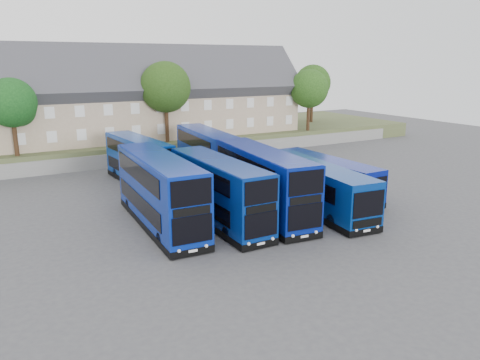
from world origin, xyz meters
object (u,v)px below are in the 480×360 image
at_px(dd_front_mid, 219,192).
at_px(tree_east, 310,90).
at_px(tree_mid, 166,89).
at_px(tree_far, 313,84).
at_px(tree_west, 13,105).
at_px(coach_east_a, 314,187).
at_px(dd_front_left, 160,193).

relative_size(dd_front_mid, tree_east, 1.40).
bearing_deg(tree_mid, tree_far, 14.04).
height_order(tree_mid, tree_east, tree_mid).
bearing_deg(tree_west, tree_far, 9.46).
bearing_deg(tree_mid, coach_east_a, -83.26).
distance_m(coach_east_a, tree_far, 38.63).
relative_size(coach_east_a, tree_west, 1.72).
bearing_deg(tree_west, dd_front_left, -71.34).
relative_size(coach_east_a, tree_far, 1.52).
relative_size(coach_east_a, tree_mid, 1.44).
bearing_deg(tree_east, tree_mid, 178.57).
distance_m(dd_front_left, tree_west, 22.83).
height_order(coach_east_a, tree_mid, tree_mid).
height_order(dd_front_mid, tree_west, tree_west).
relative_size(dd_front_mid, tree_far, 1.32).
bearing_deg(tree_mid, dd_front_mid, -102.31).
xyz_separation_m(dd_front_left, dd_front_mid, (3.81, -1.41, -0.17)).
distance_m(dd_front_mid, tree_far, 43.23).
relative_size(dd_front_left, dd_front_mid, 1.08).
height_order(coach_east_a, tree_west, tree_west).
bearing_deg(dd_front_mid, tree_west, 116.10).
relative_size(dd_front_left, coach_east_a, 0.94).
bearing_deg(tree_west, tree_east, 0.00).
height_order(coach_east_a, tree_far, tree_far).
height_order(tree_east, tree_far, tree_far).
height_order(dd_front_left, tree_east, tree_east).
bearing_deg(dd_front_left, tree_mid, 70.31).
distance_m(dd_front_mid, tree_west, 25.56).
bearing_deg(coach_east_a, tree_east, 59.33).
relative_size(coach_east_a, tree_east, 1.62).
height_order(dd_front_left, tree_mid, tree_mid).
xyz_separation_m(tree_mid, tree_far, (26.00, 6.50, -0.34)).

